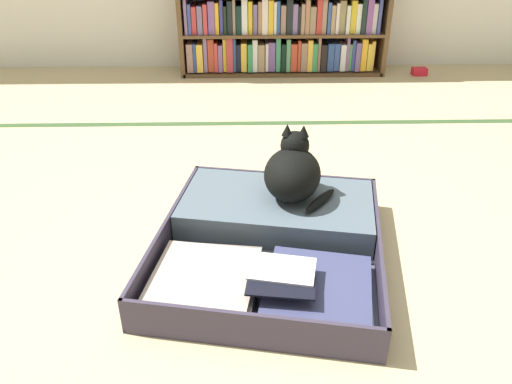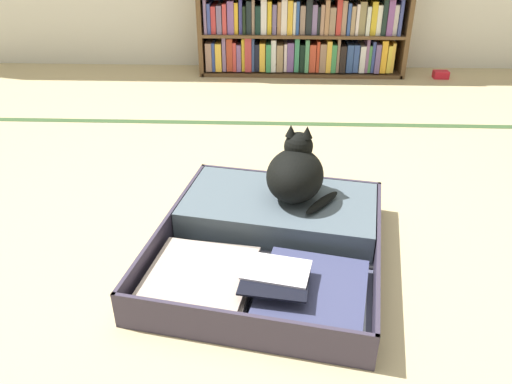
# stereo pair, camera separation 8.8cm
# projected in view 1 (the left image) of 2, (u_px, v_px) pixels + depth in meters

# --- Properties ---
(ground_plane) EXTENTS (10.00, 10.00, 0.00)m
(ground_plane) POSITION_uv_depth(u_px,v_px,m) (239.00, 270.00, 1.61)
(ground_plane) COLOR tan
(tatami_border) EXTENTS (4.80, 0.05, 0.00)m
(tatami_border) POSITION_uv_depth(u_px,v_px,m) (240.00, 123.00, 2.71)
(tatami_border) COLOR #35522C
(tatami_border) RESTS_ON ground_plane
(bookshelf) EXTENTS (1.41, 0.28, 0.80)m
(bookshelf) POSITION_uv_depth(u_px,v_px,m) (282.00, 15.00, 3.36)
(bookshelf) COLOR brown
(bookshelf) RESTS_ON ground_plane
(open_suitcase) EXTENTS (0.84, 0.91, 0.12)m
(open_suitcase) POSITION_uv_depth(u_px,v_px,m) (271.00, 235.00, 1.70)
(open_suitcase) COLOR #383144
(open_suitcase) RESTS_ON ground_plane
(black_cat) EXTENTS (0.29, 0.29, 0.26)m
(black_cat) POSITION_uv_depth(u_px,v_px,m) (293.00, 172.00, 1.75)
(black_cat) COLOR black
(black_cat) RESTS_ON open_suitcase
(small_red_pouch) EXTENTS (0.10, 0.07, 0.05)m
(small_red_pouch) POSITION_uv_depth(u_px,v_px,m) (419.00, 71.00, 3.48)
(small_red_pouch) COLOR red
(small_red_pouch) RESTS_ON ground_plane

